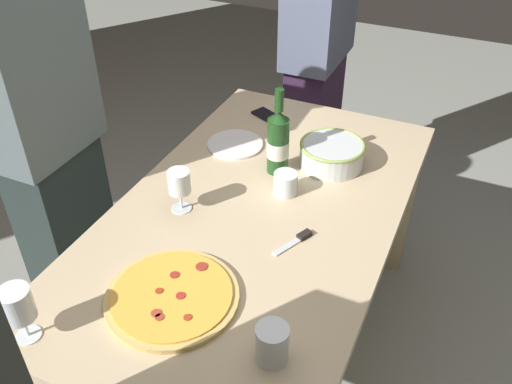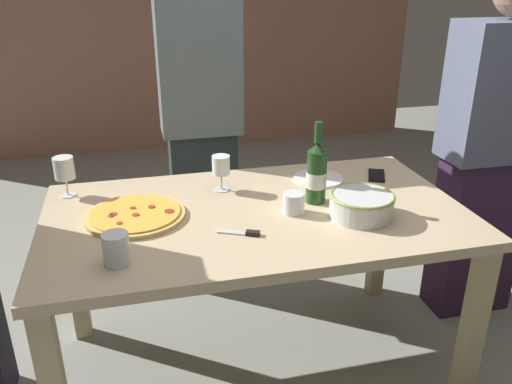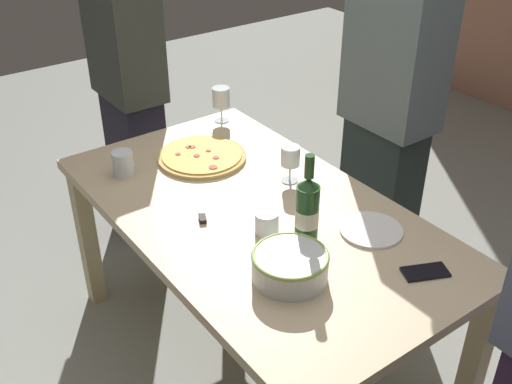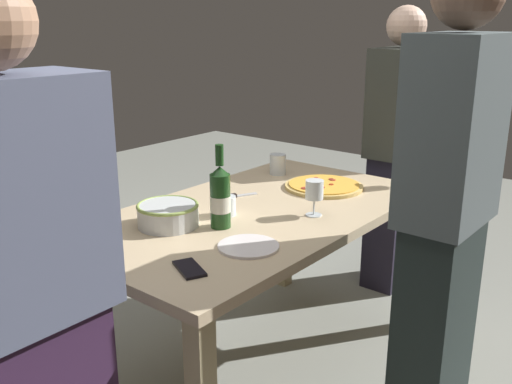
{
  "view_description": "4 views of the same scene",
  "coord_description": "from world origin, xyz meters",
  "px_view_note": "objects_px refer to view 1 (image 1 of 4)",
  "views": [
    {
      "loc": [
        -1.3,
        -0.59,
        1.89
      ],
      "look_at": [
        0.0,
        0.0,
        0.83
      ],
      "focal_mm": 38.57,
      "sensor_mm": 36.0,
      "label": 1
    },
    {
      "loc": [
        -0.43,
        -1.75,
        1.61
      ],
      "look_at": [
        0.0,
        0.0,
        0.83
      ],
      "focal_mm": 36.58,
      "sensor_mm": 36.0,
      "label": 2
    },
    {
      "loc": [
        1.5,
        -1.1,
        1.98
      ],
      "look_at": [
        0.0,
        0.0,
        0.83
      ],
      "focal_mm": 42.94,
      "sensor_mm": 36.0,
      "label": 3
    },
    {
      "loc": [
        1.78,
        1.45,
        1.53
      ],
      "look_at": [
        0.0,
        0.0,
        0.83
      ],
      "focal_mm": 40.24,
      "sensor_mm": 36.0,
      "label": 4
    }
  ],
  "objects_px": {
    "pizza_knife": "(297,240)",
    "person_guest_right": "(45,141)",
    "cell_phone": "(268,116)",
    "wine_bottle": "(278,142)",
    "wine_glass_by_bottle": "(18,307)",
    "serving_bowl": "(332,153)",
    "cup_ceramic": "(272,344)",
    "dining_table": "(256,232)",
    "pizza": "(172,296)",
    "person_host": "(317,55)",
    "side_plate": "(235,144)",
    "cup_amber": "(286,183)",
    "wine_glass_near_pizza": "(179,184)"
  },
  "relations": [
    {
      "from": "pizza_knife",
      "to": "person_guest_right",
      "type": "height_order",
      "value": "person_guest_right"
    },
    {
      "from": "cell_phone",
      "to": "wine_bottle",
      "type": "bearing_deg",
      "value": -127.25
    },
    {
      "from": "wine_glass_by_bottle",
      "to": "pizza_knife",
      "type": "height_order",
      "value": "wine_glass_by_bottle"
    },
    {
      "from": "serving_bowl",
      "to": "wine_bottle",
      "type": "distance_m",
      "value": 0.22
    },
    {
      "from": "serving_bowl",
      "to": "cell_phone",
      "type": "distance_m",
      "value": 0.43
    },
    {
      "from": "cup_ceramic",
      "to": "cell_phone",
      "type": "xyz_separation_m",
      "value": [
        1.12,
        0.49,
        -0.05
      ]
    },
    {
      "from": "dining_table",
      "to": "pizza",
      "type": "distance_m",
      "value": 0.47
    },
    {
      "from": "wine_bottle",
      "to": "wine_glass_by_bottle",
      "type": "bearing_deg",
      "value": 162.99
    },
    {
      "from": "pizza",
      "to": "person_host",
      "type": "height_order",
      "value": "person_host"
    },
    {
      "from": "pizza",
      "to": "person_guest_right",
      "type": "distance_m",
      "value": 0.82
    },
    {
      "from": "dining_table",
      "to": "cup_ceramic",
      "type": "height_order",
      "value": "cup_ceramic"
    },
    {
      "from": "cell_phone",
      "to": "dining_table",
      "type": "bearing_deg",
      "value": -135.64
    },
    {
      "from": "cup_ceramic",
      "to": "person_guest_right",
      "type": "distance_m",
      "value": 1.13
    },
    {
      "from": "pizza",
      "to": "person_host",
      "type": "relative_size",
      "value": 0.23
    },
    {
      "from": "wine_glass_by_bottle",
      "to": "side_plate",
      "type": "height_order",
      "value": "wine_glass_by_bottle"
    },
    {
      "from": "cup_amber",
      "to": "pizza_knife",
      "type": "distance_m",
      "value": 0.26
    },
    {
      "from": "pizza",
      "to": "wine_glass_by_bottle",
      "type": "height_order",
      "value": "wine_glass_by_bottle"
    },
    {
      "from": "wine_bottle",
      "to": "wine_glass_near_pizza",
      "type": "bearing_deg",
      "value": 149.04
    },
    {
      "from": "pizza",
      "to": "cell_phone",
      "type": "bearing_deg",
      "value": 9.01
    },
    {
      "from": "serving_bowl",
      "to": "cup_ceramic",
      "type": "height_order",
      "value": "cup_ceramic"
    },
    {
      "from": "cup_amber",
      "to": "dining_table",
      "type": "bearing_deg",
      "value": 158.81
    },
    {
      "from": "person_guest_right",
      "to": "person_host",
      "type": "bearing_deg",
      "value": 58.03
    },
    {
      "from": "wine_glass_near_pizza",
      "to": "side_plate",
      "type": "relative_size",
      "value": 0.68
    },
    {
      "from": "wine_glass_by_bottle",
      "to": "cell_phone",
      "type": "xyz_separation_m",
      "value": [
        1.32,
        -0.1,
        -0.11
      ]
    },
    {
      "from": "pizza",
      "to": "side_plate",
      "type": "bearing_deg",
      "value": 13.82
    },
    {
      "from": "person_host",
      "to": "wine_bottle",
      "type": "bearing_deg",
      "value": 0.92
    },
    {
      "from": "pizza",
      "to": "wine_glass_near_pizza",
      "type": "bearing_deg",
      "value": 26.84
    },
    {
      "from": "cup_amber",
      "to": "person_host",
      "type": "distance_m",
      "value": 1.05
    },
    {
      "from": "serving_bowl",
      "to": "wine_bottle",
      "type": "xyz_separation_m",
      "value": [
        -0.12,
        0.17,
        0.07
      ]
    },
    {
      "from": "cup_amber",
      "to": "person_guest_right",
      "type": "distance_m",
      "value": 0.86
    },
    {
      "from": "serving_bowl",
      "to": "pizza_knife",
      "type": "bearing_deg",
      "value": -175.04
    },
    {
      "from": "wine_glass_near_pizza",
      "to": "wine_glass_by_bottle",
      "type": "height_order",
      "value": "wine_glass_by_bottle"
    },
    {
      "from": "pizza",
      "to": "side_plate",
      "type": "xyz_separation_m",
      "value": [
        0.79,
        0.2,
        -0.01
      ]
    },
    {
      "from": "dining_table",
      "to": "person_host",
      "type": "bearing_deg",
      "value": 9.47
    },
    {
      "from": "dining_table",
      "to": "cup_amber",
      "type": "bearing_deg",
      "value": -21.19
    },
    {
      "from": "pizza",
      "to": "pizza_knife",
      "type": "height_order",
      "value": "pizza"
    },
    {
      "from": "serving_bowl",
      "to": "wine_glass_near_pizza",
      "type": "relative_size",
      "value": 1.61
    },
    {
      "from": "wine_bottle",
      "to": "person_host",
      "type": "distance_m",
      "value": 0.92
    },
    {
      "from": "cup_ceramic",
      "to": "person_guest_right",
      "type": "height_order",
      "value": "person_guest_right"
    },
    {
      "from": "pizza",
      "to": "person_host",
      "type": "bearing_deg",
      "value": 5.1
    },
    {
      "from": "wine_bottle",
      "to": "serving_bowl",
      "type": "bearing_deg",
      "value": -54.15
    },
    {
      "from": "wine_glass_by_bottle",
      "to": "person_host",
      "type": "height_order",
      "value": "person_host"
    },
    {
      "from": "dining_table",
      "to": "cup_amber",
      "type": "relative_size",
      "value": 19.24
    },
    {
      "from": "wine_glass_near_pizza",
      "to": "side_plate",
      "type": "height_order",
      "value": "wine_glass_near_pizza"
    },
    {
      "from": "serving_bowl",
      "to": "cup_amber",
      "type": "distance_m",
      "value": 0.25
    },
    {
      "from": "serving_bowl",
      "to": "pizza",
      "type": "bearing_deg",
      "value": 166.99
    },
    {
      "from": "pizza",
      "to": "cell_phone",
      "type": "height_order",
      "value": "pizza"
    },
    {
      "from": "wine_glass_near_pizza",
      "to": "pizza_knife",
      "type": "relative_size",
      "value": 1.02
    },
    {
      "from": "cell_phone",
      "to": "person_guest_right",
      "type": "bearing_deg",
      "value": 166.21
    },
    {
      "from": "pizza",
      "to": "side_plate",
      "type": "height_order",
      "value": "pizza"
    }
  ]
}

